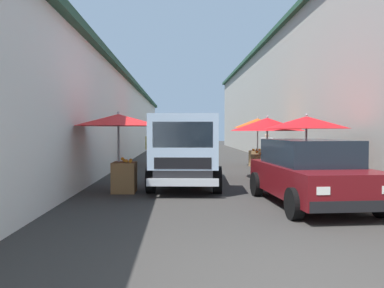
{
  "coord_description": "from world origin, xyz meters",
  "views": [
    {
      "loc": [
        -4.0,
        1.31,
        1.65
      ],
      "look_at": [
        11.07,
        0.78,
        1.14
      ],
      "focal_mm": 36.38,
      "sensor_mm": 36.0,
      "label": 1
    }
  ],
  "objects_px": {
    "fruit_stall_far_right": "(119,130)",
    "plastic_stool": "(259,163)",
    "vendor_by_crates": "(149,147)",
    "parked_scooter": "(171,162)",
    "fruit_stall_near_left": "(267,131)",
    "vendor_in_shade": "(267,146)",
    "fruit_stall_far_left": "(172,128)",
    "delivery_truck": "(185,153)",
    "fruit_stall_mid_lane": "(306,133)",
    "fruit_stall_near_right": "(258,130)",
    "hatchback_car": "(310,172)"
  },
  "relations": [
    {
      "from": "vendor_in_shade",
      "to": "fruit_stall_near_right",
      "type": "bearing_deg",
      "value": 154.46
    },
    {
      "from": "fruit_stall_near_left",
      "to": "delivery_truck",
      "type": "height_order",
      "value": "fruit_stall_near_left"
    },
    {
      "from": "fruit_stall_near_left",
      "to": "hatchback_car",
      "type": "distance_m",
      "value": 4.84
    },
    {
      "from": "fruit_stall_mid_lane",
      "to": "vendor_by_crates",
      "type": "distance_m",
      "value": 8.03
    },
    {
      "from": "vendor_by_crates",
      "to": "parked_scooter",
      "type": "relative_size",
      "value": 0.96
    },
    {
      "from": "hatchback_car",
      "to": "parked_scooter",
      "type": "relative_size",
      "value": 2.38
    },
    {
      "from": "fruit_stall_far_left",
      "to": "parked_scooter",
      "type": "distance_m",
      "value": 3.89
    },
    {
      "from": "fruit_stall_far_right",
      "to": "plastic_stool",
      "type": "relative_size",
      "value": 5.5
    },
    {
      "from": "fruit_stall_far_right",
      "to": "hatchback_car",
      "type": "xyz_separation_m",
      "value": [
        -2.07,
        -4.51,
        -0.94
      ]
    },
    {
      "from": "hatchback_car",
      "to": "parked_scooter",
      "type": "xyz_separation_m",
      "value": [
        6.67,
        3.22,
        -0.29
      ]
    },
    {
      "from": "plastic_stool",
      "to": "fruit_stall_mid_lane",
      "type": "bearing_deg",
      "value": -176.7
    },
    {
      "from": "hatchback_car",
      "to": "vendor_in_shade",
      "type": "relative_size",
      "value": 2.65
    },
    {
      "from": "hatchback_car",
      "to": "parked_scooter",
      "type": "distance_m",
      "value": 7.41
    },
    {
      "from": "fruit_stall_far_left",
      "to": "hatchback_car",
      "type": "relative_size",
      "value": 0.58
    },
    {
      "from": "fruit_stall_mid_lane",
      "to": "hatchback_car",
      "type": "height_order",
      "value": "fruit_stall_mid_lane"
    },
    {
      "from": "fruit_stall_far_right",
      "to": "fruit_stall_mid_lane",
      "type": "height_order",
      "value": "fruit_stall_far_right"
    },
    {
      "from": "plastic_stool",
      "to": "hatchback_car",
      "type": "bearing_deg",
      "value": 176.55
    },
    {
      "from": "delivery_truck",
      "to": "parked_scooter",
      "type": "xyz_separation_m",
      "value": [
        4.29,
        0.49,
        -0.59
      ]
    },
    {
      "from": "delivery_truck",
      "to": "parked_scooter",
      "type": "relative_size",
      "value": 2.98
    },
    {
      "from": "fruit_stall_far_right",
      "to": "vendor_by_crates",
      "type": "bearing_deg",
      "value": -2.5
    },
    {
      "from": "delivery_truck",
      "to": "plastic_stool",
      "type": "xyz_separation_m",
      "value": [
        5.14,
        -3.18,
        -0.71
      ]
    },
    {
      "from": "fruit_stall_far_left",
      "to": "plastic_stool",
      "type": "relative_size",
      "value": 5.32
    },
    {
      "from": "fruit_stall_far_right",
      "to": "parked_scooter",
      "type": "height_order",
      "value": "fruit_stall_far_right"
    },
    {
      "from": "fruit_stall_near_left",
      "to": "vendor_by_crates",
      "type": "distance_m",
      "value": 5.98
    },
    {
      "from": "fruit_stall_far_left",
      "to": "vendor_by_crates",
      "type": "xyz_separation_m",
      "value": [
        -1.52,
        1.01,
        -0.83
      ]
    },
    {
      "from": "delivery_truck",
      "to": "plastic_stool",
      "type": "relative_size",
      "value": 11.52
    },
    {
      "from": "fruit_stall_far_left",
      "to": "parked_scooter",
      "type": "relative_size",
      "value": 1.38
    },
    {
      "from": "fruit_stall_near_right",
      "to": "plastic_stool",
      "type": "height_order",
      "value": "fruit_stall_near_right"
    },
    {
      "from": "fruit_stall_mid_lane",
      "to": "vendor_by_crates",
      "type": "relative_size",
      "value": 1.49
    },
    {
      "from": "fruit_stall_far_right",
      "to": "vendor_by_crates",
      "type": "xyz_separation_m",
      "value": [
        6.75,
        -0.29,
        -0.74
      ]
    },
    {
      "from": "fruit_stall_near_left",
      "to": "plastic_stool",
      "type": "bearing_deg",
      "value": -6.88
    },
    {
      "from": "vendor_by_crates",
      "to": "vendor_in_shade",
      "type": "distance_m",
      "value": 6.16
    },
    {
      "from": "fruit_stall_near_right",
      "to": "hatchback_car",
      "type": "xyz_separation_m",
      "value": [
        -9.26,
        0.73,
        -0.96
      ]
    },
    {
      "from": "fruit_stall_near_right",
      "to": "fruit_stall_mid_lane",
      "type": "xyz_separation_m",
      "value": [
        -6.72,
        -0.01,
        -0.12
      ]
    },
    {
      "from": "plastic_stool",
      "to": "fruit_stall_near_left",
      "type": "bearing_deg",
      "value": 173.12
    },
    {
      "from": "fruit_stall_near_right",
      "to": "fruit_stall_mid_lane",
      "type": "relative_size",
      "value": 0.95
    },
    {
      "from": "fruit_stall_mid_lane",
      "to": "hatchback_car",
      "type": "bearing_deg",
      "value": 163.69
    },
    {
      "from": "fruit_stall_far_right",
      "to": "fruit_stall_far_left",
      "type": "height_order",
      "value": "fruit_stall_far_left"
    },
    {
      "from": "fruit_stall_near_right",
      "to": "fruit_stall_near_left",
      "type": "height_order",
      "value": "fruit_stall_near_right"
    },
    {
      "from": "parked_scooter",
      "to": "plastic_stool",
      "type": "bearing_deg",
      "value": -76.91
    },
    {
      "from": "fruit_stall_near_left",
      "to": "hatchback_car",
      "type": "height_order",
      "value": "fruit_stall_near_left"
    },
    {
      "from": "fruit_stall_near_right",
      "to": "fruit_stall_mid_lane",
      "type": "distance_m",
      "value": 6.72
    },
    {
      "from": "vendor_by_crates",
      "to": "plastic_stool",
      "type": "xyz_separation_m",
      "value": [
        -1.29,
        -4.67,
        -0.61
      ]
    },
    {
      "from": "fruit_stall_near_right",
      "to": "fruit_stall_mid_lane",
      "type": "bearing_deg",
      "value": -179.95
    },
    {
      "from": "hatchback_car",
      "to": "plastic_stool",
      "type": "distance_m",
      "value": 7.54
    },
    {
      "from": "fruit_stall_near_left",
      "to": "fruit_stall_far_right",
      "type": "bearing_deg",
      "value": 120.14
    },
    {
      "from": "fruit_stall_far_right",
      "to": "vendor_by_crates",
      "type": "relative_size",
      "value": 1.48
    },
    {
      "from": "hatchback_car",
      "to": "fruit_stall_mid_lane",
      "type": "bearing_deg",
      "value": -16.31
    },
    {
      "from": "vendor_by_crates",
      "to": "parked_scooter",
      "type": "distance_m",
      "value": 2.42
    },
    {
      "from": "fruit_stall_near_right",
      "to": "vendor_by_crates",
      "type": "relative_size",
      "value": 1.42
    }
  ]
}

